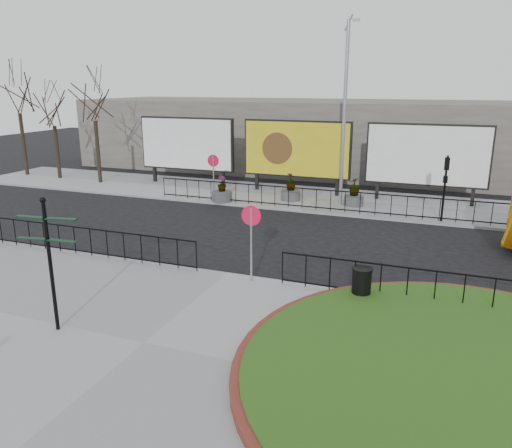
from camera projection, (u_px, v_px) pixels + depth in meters
The scene contains 24 objects.
ground at pixel (228, 276), 16.65m from camera, with size 90.00×90.00×0.00m, color black.
pavement_near at pixel (144, 345), 12.14m from camera, with size 30.00×10.00×0.12m, color gray.
pavement_far at pixel (317, 199), 27.42m from camera, with size 44.00×6.00×0.12m, color gray.
brick_edge at pixel (478, 380), 10.42m from camera, with size 10.40×10.40×0.18m, color brown.
grass_lawn at pixel (478, 380), 10.41m from camera, with size 10.00×10.00×0.22m, color #224512.
railing_near_left at pixel (75, 240), 18.26m from camera, with size 10.00×0.10×1.10m, color black, non-canonical shape.
railing_near_right at pixel (435, 288), 13.96m from camera, with size 9.00×0.10×1.10m, color black, non-canonical shape.
railing_far at pixel (323, 200), 24.48m from camera, with size 18.00×0.10×1.10m, color black, non-canonical shape.
speed_sign_far at pixel (213, 167), 26.30m from camera, with size 0.64×0.07×2.47m.
speed_sign_near at pixel (251, 227), 15.43m from camera, with size 0.64×0.07×2.47m.
billboard_left at pixel (187, 144), 30.52m from camera, with size 6.20×0.31×4.10m.
billboard_mid at pixel (297, 149), 28.12m from camera, with size 6.20×0.31×4.10m.
billboard_right at pixel (427, 156), 25.71m from camera, with size 6.20×0.31×4.10m.
lamp_post at pixel (345, 112), 24.70m from camera, with size 0.74×0.18×9.23m.
signal_pole_a at pixel (445, 179), 22.24m from camera, with size 0.22×0.26×3.00m.
tree_left at pixel (96, 126), 30.81m from camera, with size 2.00×2.00×7.00m, color #2D2119, non-canonical shape.
tree_mid at pixel (55, 131), 32.39m from camera, with size 2.00×2.00×6.20m, color #2D2119, non-canonical shape.
tree_far at pixel (21, 119), 33.42m from camera, with size 2.00×2.00×7.50m, color #2D2119, non-canonical shape.
building_backdrop at pixel (352, 137), 35.74m from camera, with size 40.00×10.00×5.00m, color slate.
fingerpost_sign at pixel (49, 252), 12.22m from camera, with size 1.63×0.47×3.47m.
litter_bin at pixel (361, 284), 14.40m from camera, with size 0.59×0.59×0.98m.
planter_a at pixel (222, 193), 26.50m from camera, with size 1.06×1.06×1.39m.
planter_b at pixel (291, 191), 26.78m from camera, with size 1.04×1.04×1.50m.
planter_c at pixel (354, 196), 25.61m from camera, with size 1.00×1.00×1.46m.
Camera 1 is at (6.42, -14.19, 6.20)m, focal length 35.00 mm.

